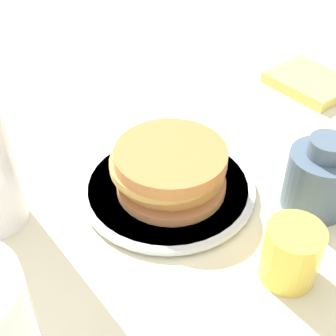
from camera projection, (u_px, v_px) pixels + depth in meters
ground_plane at (183, 200)px, 0.60m from camera, size 4.00×4.00×0.00m
plate at (168, 187)px, 0.61m from camera, size 0.23×0.23×0.01m
pancake_stack at (169, 167)px, 0.59m from camera, size 0.15×0.15×0.06m
juice_glass at (291, 254)px, 0.49m from camera, size 0.06×0.06×0.07m
cream_jug at (319, 178)px, 0.57m from camera, size 0.08×0.08×0.10m
napkin at (310, 82)px, 0.82m from camera, size 0.14×0.12×0.02m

